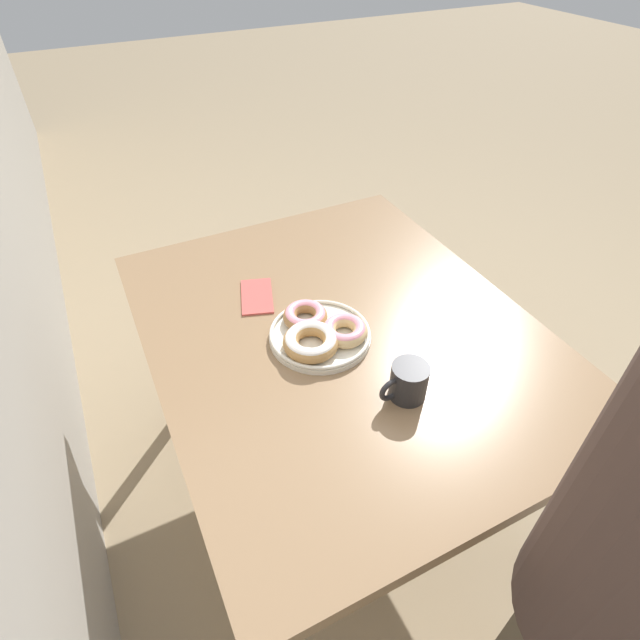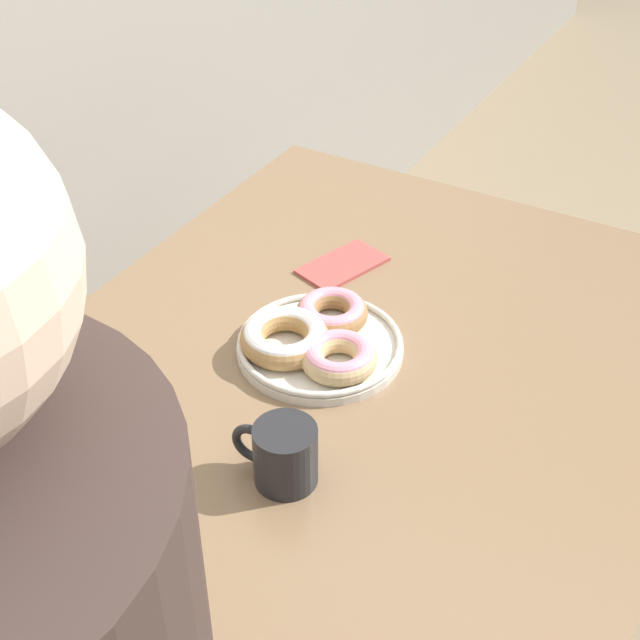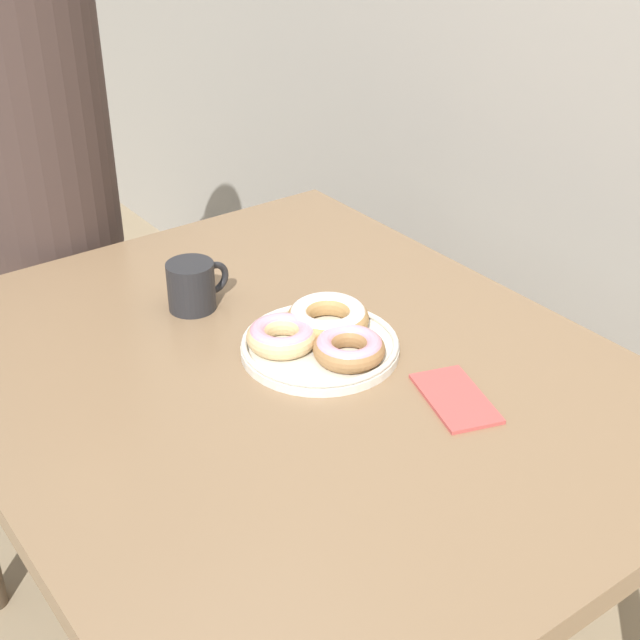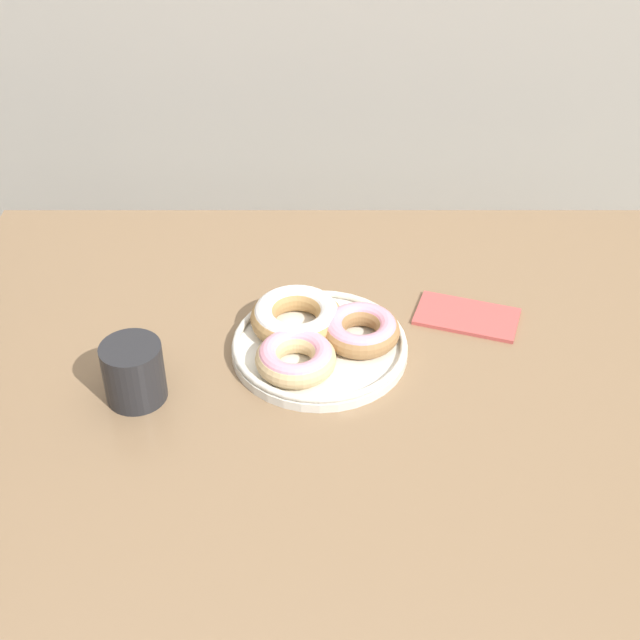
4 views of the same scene
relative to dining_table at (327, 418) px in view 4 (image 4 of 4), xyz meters
The scene contains 4 objects.
dining_table is the anchor object (origin of this frame).
donut_plate 0.12m from the dining_table, 101.98° to the left, with size 0.27×0.26×0.05m.
coffee_mug 0.28m from the dining_table, behind, with size 0.08×0.12×0.09m.
napkin 0.27m from the dining_table, 35.03° to the left, with size 0.17×0.13×0.01m.
Camera 4 is at (-0.01, -0.59, 1.53)m, focal length 50.00 mm.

